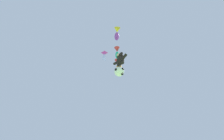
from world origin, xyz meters
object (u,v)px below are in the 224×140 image
at_px(fish_kite_teal, 117,52).
at_px(diamond_kite, 104,54).
at_px(fish_kite_violet, 117,33).
at_px(fish_kite_tangerine, 119,65).
at_px(teddy_bear_kite, 120,59).
at_px(soccer_ball_kite, 119,72).

relative_size(fish_kite_teal, diamond_kite, 0.63).
xyz_separation_m(fish_kite_violet, fish_kite_tangerine, (-2.71, 3.10, -0.15)).
height_order(teddy_bear_kite, fish_kite_teal, fish_kite_teal).
bearing_deg(diamond_kite, fish_kite_tangerine, 51.87).
xyz_separation_m(teddy_bear_kite, diamond_kite, (-2.61, -0.02, 3.74)).
xyz_separation_m(teddy_bear_kite, soccer_ball_kite, (-0.47, 0.29, -1.31)).
relative_size(fish_kite_tangerine, diamond_kite, 0.83).
relative_size(fish_kite_violet, fish_kite_teal, 0.97).
bearing_deg(fish_kite_tangerine, fish_kite_violet, -48.90).
height_order(soccer_ball_kite, diamond_kite, diamond_kite).
xyz_separation_m(teddy_bear_kite, fish_kite_tangerine, (-1.48, 1.42, 1.62)).
distance_m(soccer_ball_kite, fish_kite_violet, 4.03).
bearing_deg(soccer_ball_kite, fish_kite_teal, -58.53).
height_order(fish_kite_tangerine, diamond_kite, diamond_kite).
distance_m(soccer_ball_kite, diamond_kite, 5.49).
bearing_deg(soccer_ball_kite, diamond_kite, -171.72).
relative_size(fish_kite_violet, diamond_kite, 0.61).
bearing_deg(fish_kite_teal, fish_kite_tangerine, 128.59).
relative_size(soccer_ball_kite, fish_kite_teal, 0.75).
bearing_deg(fish_kite_violet, soccer_ball_kite, 130.81).
bearing_deg(fish_kite_violet, fish_kite_teal, 133.86).
bearing_deg(soccer_ball_kite, fish_kite_violet, -49.19).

